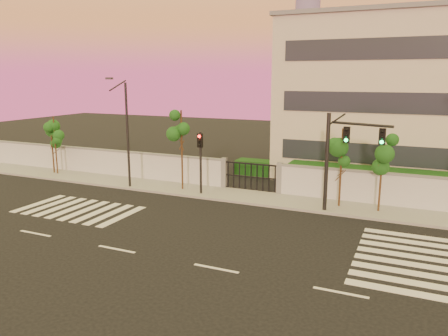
{
  "coord_description": "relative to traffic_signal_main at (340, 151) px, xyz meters",
  "views": [
    {
      "loc": [
        7.07,
        -15.05,
        7.69
      ],
      "look_at": [
        -2.33,
        6.0,
        2.87
      ],
      "focal_mm": 35.0,
      "sensor_mm": 36.0,
      "label": 1
    }
  ],
  "objects": [
    {
      "name": "ground",
      "position": [
        -3.23,
        -9.44,
        -3.62
      ],
      "size": [
        120.0,
        120.0,
        0.0
      ],
      "primitive_type": "plane",
      "color": "black",
      "rests_on": "ground"
    },
    {
      "name": "sidewalk",
      "position": [
        -3.23,
        1.06,
        -3.55
      ],
      "size": [
        60.0,
        3.0,
        0.15
      ],
      "primitive_type": "cube",
      "color": "gray",
      "rests_on": "ground"
    },
    {
      "name": "perimeter_wall",
      "position": [
        -3.12,
        2.56,
        -2.55
      ],
      "size": [
        60.0,
        0.36,
        2.2
      ],
      "color": "#B9BBC0",
      "rests_on": "ground"
    },
    {
      "name": "hedge_row",
      "position": [
        -2.06,
        5.3,
        -2.81
      ],
      "size": [
        41.0,
        4.25,
        1.8
      ],
      "color": "black",
      "rests_on": "ground"
    },
    {
      "name": "road_markings",
      "position": [
        -4.81,
        -5.69,
        -3.61
      ],
      "size": [
        57.0,
        7.62,
        0.02
      ],
      "color": "silver",
      "rests_on": "ground"
    },
    {
      "name": "street_tree_a",
      "position": [
        -22.12,
        1.13,
        -0.19
      ],
      "size": [
        1.31,
        1.04,
        4.67
      ],
      "color": "#382314",
      "rests_on": "ground"
    },
    {
      "name": "street_tree_b",
      "position": [
        -22.59,
        1.25,
        -0.57
      ],
      "size": [
        1.43,
        1.14,
        4.14
      ],
      "color": "#382314",
      "rests_on": "ground"
    },
    {
      "name": "street_tree_c",
      "position": [
        -10.6,
        0.91,
        0.44
      ],
      "size": [
        1.46,
        1.16,
        5.53
      ],
      "color": "#382314",
      "rests_on": "ground"
    },
    {
      "name": "street_tree_d",
      "position": [
        -0.07,
        1.17,
        -0.1
      ],
      "size": [
        1.45,
        1.15,
        4.79
      ],
      "color": "#382314",
      "rests_on": "ground"
    },
    {
      "name": "street_tree_e",
      "position": [
        2.17,
        1.07,
        -0.18
      ],
      "size": [
        1.47,
        1.17,
        4.68
      ],
      "color": "#382314",
      "rests_on": "ground"
    },
    {
      "name": "traffic_signal_main",
      "position": [
        0.0,
        0.0,
        0.0
      ],
      "size": [
        3.56,
        1.26,
        5.73
      ],
      "rotation": [
        0.0,
        0.0,
        -0.32
      ],
      "color": "black",
      "rests_on": "ground"
    },
    {
      "name": "traffic_signal_secondary",
      "position": [
        -8.93,
        0.36,
        -0.93
      ],
      "size": [
        0.33,
        0.33,
        4.24
      ],
      "rotation": [
        0.0,
        0.0,
        -0.25
      ],
      "color": "black",
      "rests_on": "ground"
    },
    {
      "name": "streetlight_west",
      "position": [
        -14.36,
        -0.14,
        0.52
      ],
      "size": [
        0.46,
        1.84,
        7.66
      ],
      "color": "black",
      "rests_on": "ground"
    }
  ]
}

